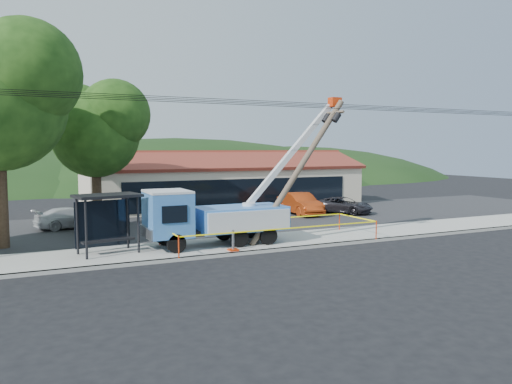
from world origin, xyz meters
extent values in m
plane|color=black|center=(0.00, 0.00, 0.00)|extent=(120.00, 120.00, 0.00)
cube|color=#ADACA2|center=(0.00, 2.10, 0.07)|extent=(60.00, 0.25, 0.15)
cube|color=#ADACA2|center=(0.00, 4.00, 0.07)|extent=(60.00, 4.00, 0.15)
cube|color=#28282B|center=(0.00, 12.00, 0.05)|extent=(60.00, 12.00, 0.10)
cube|color=beige|center=(4.00, 20.00, 1.70)|extent=(22.00, 8.00, 3.40)
cube|color=black|center=(4.00, 15.98, 1.43)|extent=(18.04, 0.08, 2.21)
cube|color=maroon|center=(4.00, 18.00, 3.90)|extent=(22.50, 4.53, 1.52)
cube|color=maroon|center=(4.00, 22.00, 3.90)|extent=(22.50, 4.53, 1.52)
cube|color=maroon|center=(4.00, 20.00, 4.55)|extent=(22.50, 0.30, 0.25)
cylinder|color=#332316|center=(-12.00, 8.00, 2.53)|extent=(0.56, 0.56, 5.06)
sphere|color=#17380F|center=(-10.74, 7.16, 8.28)|extent=(5.04, 5.04, 5.04)
cylinder|color=#332316|center=(-7.00, 13.00, 2.09)|extent=(0.56, 0.56, 4.18)
sphere|color=#17380F|center=(-7.00, 13.00, 5.70)|extent=(5.25, 5.25, 5.25)
sphere|color=#17380F|center=(-8.05, 13.70, 6.65)|extent=(4.20, 4.20, 4.20)
sphere|color=#17380F|center=(-5.95, 12.30, 6.84)|extent=(4.20, 4.20, 4.20)
ellipsoid|color=black|center=(10.00, 55.00, 0.00)|extent=(89.60, 64.00, 32.00)
ellipsoid|color=black|center=(30.00, 55.00, 0.00)|extent=(72.80, 52.00, 26.00)
cylinder|color=black|center=(0.00, 3.10, 6.86)|extent=(60.00, 0.02, 0.02)
cylinder|color=black|center=(0.00, 3.60, 6.98)|extent=(60.00, 0.02, 0.02)
cylinder|color=black|center=(0.00, 4.10, 7.10)|extent=(60.00, 0.02, 0.02)
cylinder|color=black|center=(0.00, 4.50, 7.22)|extent=(60.00, 0.02, 0.02)
cylinder|color=black|center=(-4.93, 3.10, 0.58)|extent=(0.87, 0.29, 0.87)
cylinder|color=black|center=(-4.93, 5.12, 0.58)|extent=(0.87, 0.29, 0.87)
cylinder|color=black|center=(-1.85, 3.10, 0.58)|extent=(0.87, 0.29, 0.87)
cylinder|color=black|center=(-1.85, 5.12, 0.58)|extent=(0.87, 0.29, 0.87)
cylinder|color=black|center=(-0.31, 3.10, 0.58)|extent=(0.87, 0.29, 0.87)
cylinder|color=black|center=(-0.31, 5.12, 0.58)|extent=(0.87, 0.29, 0.87)
cube|color=black|center=(-2.43, 4.11, 0.82)|extent=(6.35, 0.96, 0.24)
cube|color=#3977CC|center=(-5.03, 4.11, 1.78)|extent=(1.92, 2.31, 2.02)
cube|color=silver|center=(-5.03, 4.11, 2.84)|extent=(1.92, 2.31, 0.12)
cube|color=black|center=(-5.94, 4.11, 1.92)|extent=(0.08, 1.73, 0.87)
cube|color=gray|center=(-6.04, 4.11, 1.01)|extent=(0.14, 2.21, 0.48)
cube|color=#3977CC|center=(-1.37, 4.11, 1.39)|extent=(4.42, 2.31, 1.15)
cylinder|color=silver|center=(-0.89, 4.11, 1.83)|extent=(0.67, 0.67, 0.58)
cube|color=silver|center=(1.56, 4.11, 4.66)|extent=(5.09, 0.27, 5.37)
cube|color=gray|center=(1.85, 4.11, 4.90)|extent=(3.06, 0.17, 3.23)
cube|color=red|center=(4.00, 3.92, 7.26)|extent=(0.58, 0.48, 0.48)
cube|color=red|center=(-2.43, 2.48, 0.18)|extent=(0.43, 0.43, 0.08)
cube|color=red|center=(0.07, 5.75, 0.18)|extent=(0.43, 0.43, 0.08)
cylinder|color=brown|center=(1.44, 3.32, 3.70)|extent=(5.36, 0.29, 7.28)
cube|color=brown|center=(3.58, 3.32, 6.67)|extent=(0.15, 1.63, 0.15)
cylinder|color=black|center=(3.40, 3.77, 6.40)|extent=(0.53, 0.33, 0.56)
cylinder|color=black|center=(3.40, 2.87, 6.40)|extent=(0.53, 0.33, 0.56)
cylinder|color=black|center=(-8.72, 3.43, 1.42)|extent=(0.12, 0.12, 2.53)
cylinder|color=black|center=(-6.44, 3.86, 1.42)|extent=(0.12, 0.12, 2.53)
cylinder|color=black|center=(-8.96, 4.67, 1.42)|extent=(0.12, 0.12, 2.53)
cylinder|color=black|center=(-6.68, 5.10, 1.42)|extent=(0.12, 0.12, 2.53)
cube|color=black|center=(-7.70, 4.27, 2.74)|extent=(3.01, 2.17, 0.13)
cube|color=black|center=(-7.83, 4.94, 1.42)|extent=(2.50, 0.52, 2.11)
cube|color=black|center=(-7.70, 4.27, 0.74)|extent=(2.36, 0.85, 0.08)
cylinder|color=red|center=(-5.13, 2.03, 0.64)|extent=(0.06, 0.06, 0.97)
cylinder|color=red|center=(5.38, 2.03, 0.64)|extent=(0.06, 0.06, 0.97)
cylinder|color=red|center=(5.38, 5.32, 0.64)|extent=(0.06, 0.06, 0.97)
cylinder|color=red|center=(-5.13, 5.32, 0.64)|extent=(0.06, 0.06, 0.97)
cube|color=#FFEF0D|center=(0.13, 2.03, 1.07)|extent=(10.51, 0.01, 0.06)
cube|color=#FFEF0D|center=(5.38, 3.67, 1.07)|extent=(0.01, 3.30, 0.06)
cube|color=#FFEF0D|center=(0.13, 5.32, 1.07)|extent=(10.51, 0.01, 0.06)
cube|color=#FFEF0D|center=(-5.13, 3.67, 1.07)|extent=(0.01, 3.30, 0.06)
imported|color=#AFB1B7|center=(-7.46, 10.71, 0.00)|extent=(2.16, 4.83, 1.61)
imported|color=#A53610|center=(6.96, 12.53, 0.00)|extent=(1.94, 4.79, 1.55)
imported|color=silver|center=(-8.49, 12.95, 0.00)|extent=(4.51, 2.66, 1.23)
imported|color=black|center=(10.11, 11.67, 0.00)|extent=(3.83, 4.70, 1.19)
camera|label=1|loc=(-11.07, -18.37, 4.82)|focal=35.00mm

